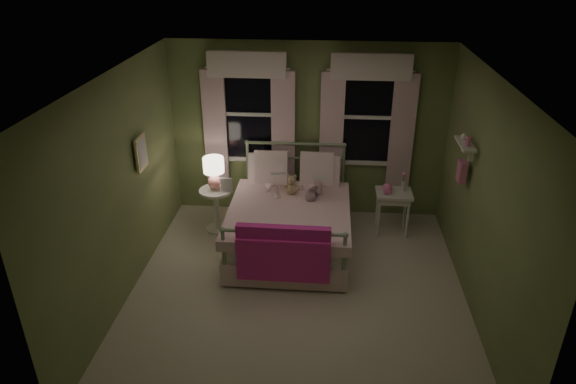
# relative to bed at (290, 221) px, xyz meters

# --- Properties ---
(room_shell) EXTENTS (4.20, 4.20, 4.20)m
(room_shell) POSITION_rel_bed_xyz_m (0.17, -1.04, 0.92)
(room_shell) COLOR beige
(room_shell) RESTS_ON ground
(bed) EXTENTS (1.58, 2.03, 1.18)m
(bed) POSITION_rel_bed_xyz_m (0.00, 0.00, 0.00)
(bed) COLOR white
(bed) RESTS_ON ground
(pink_throw) EXTENTS (1.10, 0.15, 0.71)m
(pink_throw) POSITION_rel_bed_xyz_m (-0.00, -1.03, 0.23)
(pink_throw) COLOR #D32999
(pink_throw) RESTS_ON bed
(child_left) EXTENTS (0.29, 0.24, 0.71)m
(child_left) POSITION_rel_bed_xyz_m (-0.28, 0.42, 0.54)
(child_left) COLOR #F7D1DD
(child_left) RESTS_ON bed
(child_right) EXTENTS (0.40, 0.33, 0.78)m
(child_right) POSITION_rel_bed_xyz_m (0.28, 0.42, 0.57)
(child_right) COLOR #F7D1DD
(child_right) RESTS_ON bed
(book_left) EXTENTS (0.21, 0.14, 0.26)m
(book_left) POSITION_rel_bed_xyz_m (-0.28, 0.17, 0.58)
(book_left) COLOR beige
(book_left) RESTS_ON child_left
(book_right) EXTENTS (0.20, 0.12, 0.26)m
(book_right) POSITION_rel_bed_xyz_m (0.28, 0.17, 0.54)
(book_right) COLOR beige
(book_right) RESTS_ON child_right
(teddy_bear) EXTENTS (0.22, 0.18, 0.30)m
(teddy_bear) POSITION_rel_bed_xyz_m (-0.00, 0.26, 0.41)
(teddy_bear) COLOR tan
(teddy_bear) RESTS_ON bed
(nightstand_left) EXTENTS (0.46, 0.46, 0.65)m
(nightstand_left) POSITION_rel_bed_xyz_m (-1.09, 0.35, 0.03)
(nightstand_left) COLOR white
(nightstand_left) RESTS_ON ground
(table_lamp) EXTENTS (0.29, 0.29, 0.46)m
(table_lamp) POSITION_rel_bed_xyz_m (-1.09, 0.35, 0.57)
(table_lamp) COLOR pink
(table_lamp) RESTS_ON nightstand_left
(book_nightstand) EXTENTS (0.16, 0.22, 0.02)m
(book_nightstand) POSITION_rel_bed_xyz_m (-0.99, 0.27, 0.27)
(book_nightstand) COLOR beige
(book_nightstand) RESTS_ON nightstand_left
(nightstand_right) EXTENTS (0.50, 0.40, 0.64)m
(nightstand_right) POSITION_rel_bed_xyz_m (1.42, 0.48, 0.17)
(nightstand_right) COLOR white
(nightstand_right) RESTS_ON ground
(pink_toy) EXTENTS (0.14, 0.19, 0.14)m
(pink_toy) POSITION_rel_bed_xyz_m (1.32, 0.47, 0.32)
(pink_toy) COLOR pink
(pink_toy) RESTS_ON nightstand_right
(bud_vase) EXTENTS (0.06, 0.06, 0.28)m
(bud_vase) POSITION_rel_bed_xyz_m (1.54, 0.53, 0.41)
(bud_vase) COLOR white
(bud_vase) RESTS_ON nightstand_right
(window_left) EXTENTS (1.34, 0.13, 1.96)m
(window_left) POSITION_rel_bed_xyz_m (-0.68, 0.99, 1.24)
(window_left) COLOR black
(window_left) RESTS_ON room_shell
(window_right) EXTENTS (1.34, 0.13, 1.96)m
(window_right) POSITION_rel_bed_xyz_m (1.02, 0.99, 1.24)
(window_right) COLOR black
(window_right) RESTS_ON room_shell
(wall_shelf) EXTENTS (0.15, 0.50, 0.60)m
(wall_shelf) POSITION_rel_bed_xyz_m (2.07, -0.34, 1.14)
(wall_shelf) COLOR white
(wall_shelf) RESTS_ON room_shell
(framed_picture) EXTENTS (0.03, 0.32, 0.42)m
(framed_picture) POSITION_rel_bed_xyz_m (-1.78, -0.44, 1.12)
(framed_picture) COLOR beige
(framed_picture) RESTS_ON room_shell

